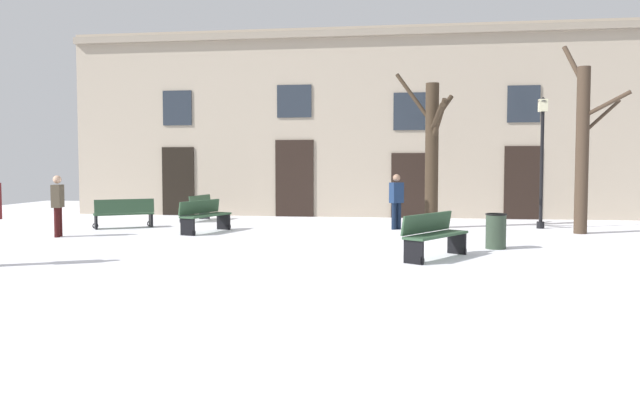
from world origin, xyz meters
name	(u,v)px	position (x,y,z in m)	size (l,w,h in m)	color
ground_plane	(309,250)	(0.00, 0.00, 0.00)	(32.62, 32.62, 0.00)	white
building_facade	(348,122)	(0.00, 8.77, 3.40)	(20.39, 0.60, 6.72)	tan
tree_center	(583,144)	(6.83, 4.26, 2.43)	(1.63, 1.63, 5.18)	#423326
tree_foreground	(432,150)	(2.84, 5.15, 2.31)	(1.77, 2.00, 4.60)	#382B1E
streetlamp	(542,148)	(6.02, 5.49, 2.35)	(0.30, 0.30, 3.85)	black
litter_bin	(496,231)	(4.10, 0.80, 0.40)	(0.47, 0.47, 0.79)	#2D3D2D
bench_back_to_back_left	(205,215)	(-3.43, 3.10, 0.47)	(1.01, 1.88, 0.89)	#2D4C33
bench_near_center_tree	(434,235)	(2.67, -0.85, 0.48)	(1.39, 1.83, 0.91)	#2D4C33
bench_back_to_back_right	(124,213)	(-6.15, 3.85, 0.44)	(1.69, 1.33, 0.87)	#2D4C33
bench_near_lamp	(197,208)	(-4.83, 6.45, 0.44)	(0.61, 1.60, 0.86)	#2D4C33
person_by_shop_door	(396,199)	(1.82, 4.64, 0.88)	(0.43, 0.42, 1.60)	black
person_near_bench	(58,203)	(-6.85, 1.53, 0.88)	(0.29, 0.42, 1.60)	#350F0F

